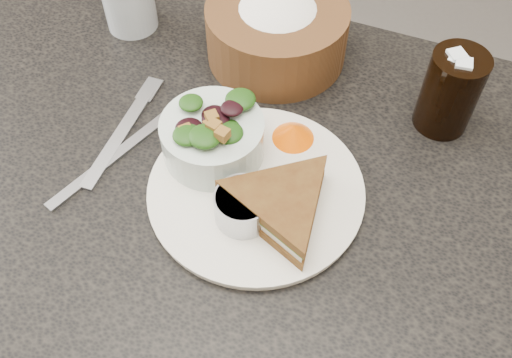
{
  "coord_description": "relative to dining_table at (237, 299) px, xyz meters",
  "views": [
    {
      "loc": [
        0.19,
        -0.39,
        1.33
      ],
      "look_at": [
        0.04,
        -0.01,
        0.78
      ],
      "focal_mm": 40.0,
      "sensor_mm": 36.0,
      "label": 1
    }
  ],
  "objects": [
    {
      "name": "cola_glass",
      "position": [
        0.23,
        0.19,
        0.44
      ],
      "size": [
        0.09,
        0.09,
        0.13
      ],
      "primitive_type": null,
      "rotation": [
        0.0,
        0.0,
        0.39
      ],
      "color": "black",
      "rests_on": "dining_table"
    },
    {
      "name": "dressing_ramekin",
      "position": [
        0.04,
        -0.06,
        0.41
      ],
      "size": [
        0.09,
        0.09,
        0.04
      ],
      "primitive_type": "cylinder",
      "rotation": [
        0.0,
        0.0,
        0.39
      ],
      "color": "#A5A8AE",
      "rests_on": "dinner_plate"
    },
    {
      "name": "dining_table",
      "position": [
        0.0,
        0.0,
        0.0
      ],
      "size": [
        1.0,
        0.7,
        0.75
      ],
      "primitive_type": "cube",
      "color": "black",
      "rests_on": "floor"
    },
    {
      "name": "dinner_plate",
      "position": [
        0.04,
        -0.01,
        0.38
      ],
      "size": [
        0.26,
        0.26,
        0.01
      ],
      "primitive_type": "cylinder",
      "color": "silver",
      "rests_on": "dining_table"
    },
    {
      "name": "salad_bowl",
      "position": [
        -0.03,
        0.02,
        0.42
      ],
      "size": [
        0.14,
        0.14,
        0.07
      ],
      "primitive_type": null,
      "rotation": [
        0.0,
        0.0,
        -0.09
      ],
      "color": "silver",
      "rests_on": "dinner_plate"
    },
    {
      "name": "orange_wedge",
      "position": [
        0.06,
        0.08,
        0.4
      ],
      "size": [
        0.07,
        0.07,
        0.02
      ],
      "primitive_type": "cone",
      "rotation": [
        0.0,
        0.0,
        0.27
      ],
      "color": "#F95B00",
      "rests_on": "dinner_plate"
    },
    {
      "name": "bread_basket",
      "position": [
        -0.02,
        0.23,
        0.43
      ],
      "size": [
        0.27,
        0.27,
        0.11
      ],
      "primitive_type": null,
      "rotation": [
        0.0,
        0.0,
        -0.39
      ],
      "color": "#53351C",
      "rests_on": "dining_table"
    },
    {
      "name": "knife",
      "position": [
        -0.15,
        -0.02,
        0.38
      ],
      "size": [
        0.08,
        0.22,
        0.0
      ],
      "primitive_type": "cube",
      "rotation": [
        0.0,
        0.0,
        -0.32
      ],
      "color": "#92949A",
      "rests_on": "dining_table"
    },
    {
      "name": "fork",
      "position": [
        -0.16,
        0.0,
        0.38
      ],
      "size": [
        0.03,
        0.18,
        0.0
      ],
      "primitive_type": "cube",
      "rotation": [
        0.0,
        0.0,
        0.05
      ],
      "color": "#B0B3B9",
      "rests_on": "dining_table"
    },
    {
      "name": "sandwich",
      "position": [
        0.08,
        -0.04,
        0.41
      ],
      "size": [
        0.21,
        0.21,
        0.04
      ],
      "primitive_type": null,
      "rotation": [
        0.0,
        0.0,
        -0.38
      ],
      "color": "brown",
      "rests_on": "dinner_plate"
    }
  ]
}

